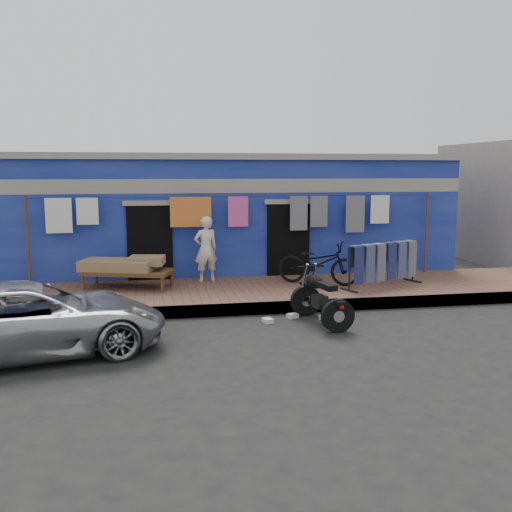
{
  "coord_description": "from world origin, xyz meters",
  "views": [
    {
      "loc": [
        -2.15,
        -9.67,
        2.94
      ],
      "look_at": [
        0.0,
        2.0,
        1.15
      ],
      "focal_mm": 40.0,
      "sensor_mm": 36.0,
      "label": 1
    }
  ],
  "objects_px": {
    "bicycle": "(318,258)",
    "charpoy": "(128,273)",
    "seated_person": "(206,249)",
    "motorcycle": "(321,296)",
    "car": "(32,318)",
    "jeans_rack": "(383,264)"
  },
  "relations": [
    {
      "from": "bicycle",
      "to": "seated_person",
      "type": "bearing_deg",
      "value": 103.39
    },
    {
      "from": "seated_person",
      "to": "jeans_rack",
      "type": "xyz_separation_m",
      "value": [
        4.01,
        -1.3,
        -0.27
      ]
    },
    {
      "from": "bicycle",
      "to": "jeans_rack",
      "type": "bearing_deg",
      "value": -79.18
    },
    {
      "from": "motorcycle",
      "to": "seated_person",
      "type": "bearing_deg",
      "value": 108.67
    },
    {
      "from": "bicycle",
      "to": "jeans_rack",
      "type": "xyz_separation_m",
      "value": [
        1.42,
        -0.5,
        -0.1
      ]
    },
    {
      "from": "seated_person",
      "to": "bicycle",
      "type": "xyz_separation_m",
      "value": [
        2.59,
        -0.79,
        -0.17
      ]
    },
    {
      "from": "bicycle",
      "to": "charpoy",
      "type": "distance_m",
      "value": 4.45
    },
    {
      "from": "seated_person",
      "to": "bicycle",
      "type": "distance_m",
      "value": 2.71
    },
    {
      "from": "bicycle",
      "to": "car",
      "type": "bearing_deg",
      "value": 151.73
    },
    {
      "from": "motorcycle",
      "to": "jeans_rack",
      "type": "distance_m",
      "value": 2.94
    },
    {
      "from": "seated_person",
      "to": "jeans_rack",
      "type": "distance_m",
      "value": 4.22
    },
    {
      "from": "charpoy",
      "to": "seated_person",
      "type": "bearing_deg",
      "value": 13.18
    },
    {
      "from": "seated_person",
      "to": "bicycle",
      "type": "relative_size",
      "value": 0.83
    },
    {
      "from": "charpoy",
      "to": "car",
      "type": "bearing_deg",
      "value": -109.28
    },
    {
      "from": "charpoy",
      "to": "jeans_rack",
      "type": "distance_m",
      "value": 5.92
    },
    {
      "from": "charpoy",
      "to": "jeans_rack",
      "type": "height_order",
      "value": "jeans_rack"
    },
    {
      "from": "seated_person",
      "to": "car",
      "type": "bearing_deg",
      "value": 39.36
    },
    {
      "from": "bicycle",
      "to": "charpoy",
      "type": "bearing_deg",
      "value": 115.75
    },
    {
      "from": "bicycle",
      "to": "motorcycle",
      "type": "xyz_separation_m",
      "value": [
        -0.69,
        -2.53,
        -0.34
      ]
    },
    {
      "from": "jeans_rack",
      "to": "charpoy",
      "type": "bearing_deg",
      "value": 171.59
    },
    {
      "from": "car",
      "to": "charpoy",
      "type": "bearing_deg",
      "value": -32.68
    },
    {
      "from": "seated_person",
      "to": "charpoy",
      "type": "bearing_deg",
      "value": -0.89
    }
  ]
}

